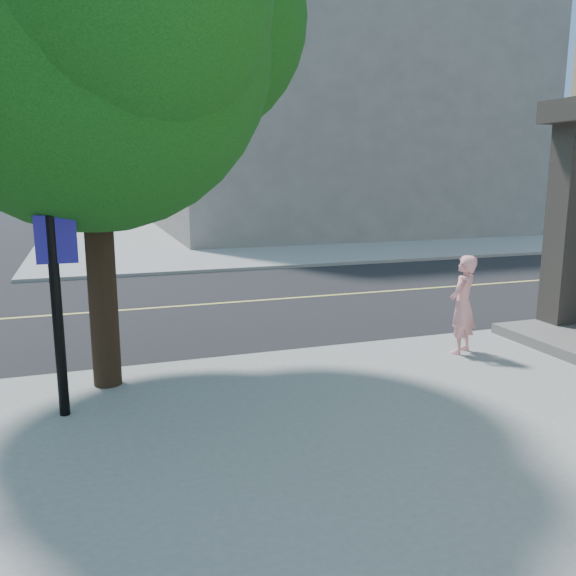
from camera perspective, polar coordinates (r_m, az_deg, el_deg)
name	(u,v)px	position (r m, az deg, el deg)	size (l,w,h in m)	color
ground	(16,385)	(9.84, -24.92, -8.54)	(140.00, 140.00, 0.00)	black
road_ew	(38,317)	(14.15, -23.14, -2.57)	(140.00, 9.00, 0.01)	black
sidewalk_ne	(318,228)	(33.28, 2.96, 5.80)	(29.00, 25.00, 0.12)	gray
filler_ne	(325,99)	(34.02, 3.58, 17.82)	(18.00, 16.00, 14.00)	slate
man_on_phone	(463,305)	(10.30, 16.60, -1.56)	(0.61, 0.40, 1.67)	pink
street_tree	(96,1)	(8.80, -18.19, 24.95)	(6.07, 5.51, 8.05)	black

